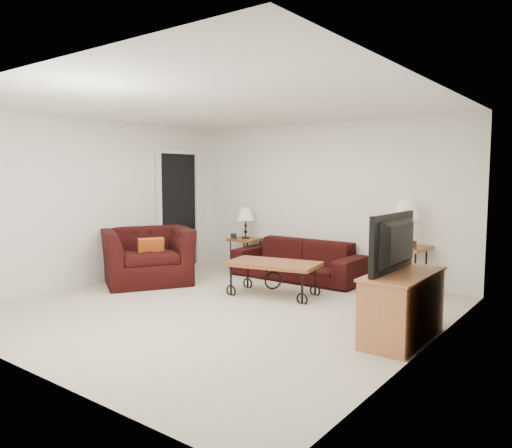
{
  "coord_description": "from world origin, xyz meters",
  "views": [
    {
      "loc": [
        3.94,
        -4.53,
        1.66
      ],
      "look_at": [
        0.0,
        0.7,
        1.0
      ],
      "focal_mm": 34.31,
      "sensor_mm": 36.0,
      "label": 1
    }
  ],
  "objects_px": {
    "armchair": "(147,256)",
    "tv_stand": "(403,306)",
    "television": "(403,243)",
    "coffee_table": "(273,279)",
    "side_table_left": "(246,253)",
    "lamp_right": "(406,223)",
    "sofa": "(298,260)",
    "side_table_right": "(404,269)",
    "lamp_left": "(246,223)",
    "backpack": "(369,283)"
  },
  "relations": [
    {
      "from": "side_table_right",
      "to": "backpack",
      "type": "distance_m",
      "value": 0.76
    },
    {
      "from": "sofa",
      "to": "side_table_right",
      "type": "distance_m",
      "value": 1.68
    },
    {
      "from": "sofa",
      "to": "television",
      "type": "distance_m",
      "value": 3.07
    },
    {
      "from": "sofa",
      "to": "backpack",
      "type": "bearing_deg",
      "value": -20.19
    },
    {
      "from": "sofa",
      "to": "television",
      "type": "height_order",
      "value": "television"
    },
    {
      "from": "lamp_left",
      "to": "television",
      "type": "height_order",
      "value": "television"
    },
    {
      "from": "lamp_right",
      "to": "armchair",
      "type": "distance_m",
      "value": 3.88
    },
    {
      "from": "sofa",
      "to": "coffee_table",
      "type": "distance_m",
      "value": 1.16
    },
    {
      "from": "tv_stand",
      "to": "backpack",
      "type": "xyz_separation_m",
      "value": [
        -0.93,
        1.29,
        -0.12
      ]
    },
    {
      "from": "side_table_right",
      "to": "tv_stand",
      "type": "bearing_deg",
      "value": -70.35
    },
    {
      "from": "backpack",
      "to": "tv_stand",
      "type": "bearing_deg",
      "value": -39.62
    },
    {
      "from": "side_table_left",
      "to": "lamp_left",
      "type": "relative_size",
      "value": 1.0
    },
    {
      "from": "lamp_left",
      "to": "side_table_right",
      "type": "bearing_deg",
      "value": 0.0
    },
    {
      "from": "side_table_left",
      "to": "tv_stand",
      "type": "xyz_separation_m",
      "value": [
        3.59,
        -2.01,
        0.07
      ]
    },
    {
      "from": "television",
      "to": "armchair",
      "type": "bearing_deg",
      "value": -92.87
    },
    {
      "from": "armchair",
      "to": "backpack",
      "type": "height_order",
      "value": "armchair"
    },
    {
      "from": "coffee_table",
      "to": "armchair",
      "type": "distance_m",
      "value": 2.09
    },
    {
      "from": "tv_stand",
      "to": "television",
      "type": "height_order",
      "value": "television"
    },
    {
      "from": "coffee_table",
      "to": "backpack",
      "type": "distance_m",
      "value": 1.3
    },
    {
      "from": "side_table_right",
      "to": "lamp_left",
      "type": "relative_size",
      "value": 1.21
    },
    {
      "from": "sofa",
      "to": "side_table_right",
      "type": "xyz_separation_m",
      "value": [
        1.67,
        0.18,
        0.02
      ]
    },
    {
      "from": "side_table_left",
      "to": "armchair",
      "type": "height_order",
      "value": "armchair"
    },
    {
      "from": "lamp_left",
      "to": "lamp_right",
      "type": "relative_size",
      "value": 0.83
    },
    {
      "from": "sofa",
      "to": "armchair",
      "type": "xyz_separation_m",
      "value": [
        -1.72,
        -1.62,
        0.11
      ]
    },
    {
      "from": "television",
      "to": "backpack",
      "type": "distance_m",
      "value": 1.75
    },
    {
      "from": "side_table_left",
      "to": "lamp_left",
      "type": "distance_m",
      "value": 0.54
    },
    {
      "from": "sofa",
      "to": "coffee_table",
      "type": "relative_size",
      "value": 1.7
    },
    {
      "from": "armchair",
      "to": "side_table_right",
      "type": "bearing_deg",
      "value": -30.73
    },
    {
      "from": "sofa",
      "to": "backpack",
      "type": "distance_m",
      "value": 1.56
    },
    {
      "from": "backpack",
      "to": "television",
      "type": "bearing_deg",
      "value": -40.21
    },
    {
      "from": "sofa",
      "to": "lamp_left",
      "type": "bearing_deg",
      "value": 171.48
    },
    {
      "from": "coffee_table",
      "to": "tv_stand",
      "type": "relative_size",
      "value": 1.09
    },
    {
      "from": "lamp_left",
      "to": "tv_stand",
      "type": "distance_m",
      "value": 4.14
    },
    {
      "from": "side_table_left",
      "to": "lamp_right",
      "type": "height_order",
      "value": "lamp_right"
    },
    {
      "from": "sofa",
      "to": "lamp_left",
      "type": "relative_size",
      "value": 3.9
    },
    {
      "from": "armchair",
      "to": "coffee_table",
      "type": "bearing_deg",
      "value": -44.54
    },
    {
      "from": "tv_stand",
      "to": "lamp_right",
      "type": "bearing_deg",
      "value": 109.65
    },
    {
      "from": "sofa",
      "to": "side_table_left",
      "type": "bearing_deg",
      "value": 171.48
    },
    {
      "from": "side_table_right",
      "to": "backpack",
      "type": "bearing_deg",
      "value": -106.35
    },
    {
      "from": "side_table_right",
      "to": "coffee_table",
      "type": "bearing_deg",
      "value": -136.7
    },
    {
      "from": "sofa",
      "to": "backpack",
      "type": "height_order",
      "value": "sofa"
    },
    {
      "from": "television",
      "to": "backpack",
      "type": "relative_size",
      "value": 2.31
    },
    {
      "from": "lamp_left",
      "to": "lamp_right",
      "type": "height_order",
      "value": "lamp_right"
    },
    {
      "from": "armchair",
      "to": "tv_stand",
      "type": "distance_m",
      "value": 4.11
    },
    {
      "from": "lamp_left",
      "to": "backpack",
      "type": "xyz_separation_m",
      "value": [
        2.66,
        -0.72,
        -0.59
      ]
    },
    {
      "from": "lamp_right",
      "to": "armchair",
      "type": "xyz_separation_m",
      "value": [
        -3.39,
        -1.8,
        -0.56
      ]
    },
    {
      "from": "side_table_left",
      "to": "coffee_table",
      "type": "distance_m",
      "value": 1.98
    },
    {
      "from": "side_table_right",
      "to": "backpack",
      "type": "height_order",
      "value": "side_table_right"
    },
    {
      "from": "lamp_left",
      "to": "armchair",
      "type": "relative_size",
      "value": 0.42
    },
    {
      "from": "television",
      "to": "coffee_table",
      "type": "bearing_deg",
      "value": -109.07
    }
  ]
}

